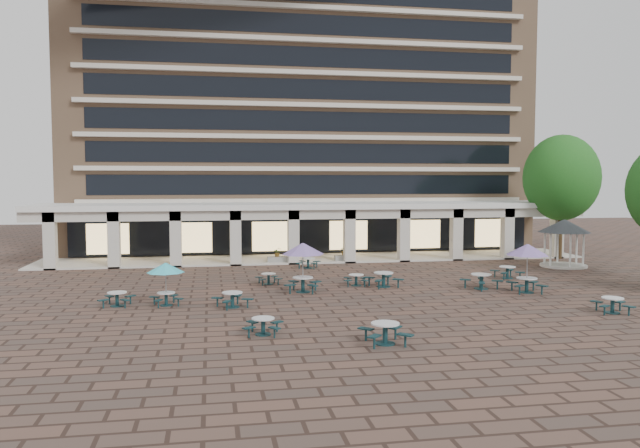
# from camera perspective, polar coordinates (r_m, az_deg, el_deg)

# --- Properties ---
(ground) EXTENTS (120.00, 120.00, 0.00)m
(ground) POSITION_cam_1_polar(r_m,az_deg,el_deg) (34.41, 3.79, -6.29)
(ground) COLOR brown
(ground) RESTS_ON ground
(apartment_building) EXTENTS (40.00, 15.50, 25.20)m
(apartment_building) POSITION_cam_1_polar(r_m,az_deg,el_deg) (59.26, -2.11, 10.25)
(apartment_building) COLOR tan
(apartment_building) RESTS_ON ground
(retail_arcade) EXTENTS (42.00, 6.60, 4.40)m
(retail_arcade) POSITION_cam_1_polar(r_m,az_deg,el_deg) (48.46, -0.35, 0.28)
(retail_arcade) COLOR white
(retail_arcade) RESTS_ON ground
(picnic_table_0) EXTENTS (1.71, 1.71, 0.70)m
(picnic_table_0) POSITION_cam_1_polar(r_m,az_deg,el_deg) (32.22, -18.07, -6.43)
(picnic_table_0) COLOR #13363B
(picnic_table_0) RESTS_ON ground
(picnic_table_1) EXTENTS (1.74, 1.74, 0.69)m
(picnic_table_1) POSITION_cam_1_polar(r_m,az_deg,el_deg) (25.23, -5.22, -9.15)
(picnic_table_1) COLOR #13363B
(picnic_table_1) RESTS_ON ground
(picnic_table_2) EXTENTS (1.83, 1.83, 0.81)m
(picnic_table_2) POSITION_cam_1_polar(r_m,az_deg,el_deg) (23.87, 5.98, -9.74)
(picnic_table_2) COLOR #13363B
(picnic_table_2) RESTS_ON ground
(picnic_table_3) EXTENTS (1.92, 1.92, 0.73)m
(picnic_table_3) POSITION_cam_1_polar(r_m,az_deg,el_deg) (32.12, 25.18, -6.61)
(picnic_table_3) COLOR #13363B
(picnic_table_3) RESTS_ON ground
(picnic_table_4) EXTENTS (1.83, 1.83, 2.12)m
(picnic_table_4) POSITION_cam_1_polar(r_m,az_deg,el_deg) (31.53, -13.93, -4.04)
(picnic_table_4) COLOR #13363B
(picnic_table_4) RESTS_ON ground
(picnic_table_5) EXTENTS (2.04, 2.04, 0.75)m
(picnic_table_5) POSITION_cam_1_polar(r_m,az_deg,el_deg) (30.70, -8.02, -6.74)
(picnic_table_5) COLOR #13363B
(picnic_table_5) RESTS_ON ground
(picnic_table_6) EXTENTS (2.35, 2.35, 2.72)m
(picnic_table_6) POSITION_cam_1_polar(r_m,az_deg,el_deg) (34.18, -1.58, -2.44)
(picnic_table_6) COLOR #13363B
(picnic_table_6) RESTS_ON ground
(picnic_table_7) EXTENTS (1.78, 1.78, 0.76)m
(picnic_table_7) POSITION_cam_1_polar(r_m,az_deg,el_deg) (40.97, 16.75, -4.15)
(picnic_table_7) COLOR #13363B
(picnic_table_7) RESTS_ON ground
(picnic_table_8) EXTENTS (1.58, 1.58, 0.64)m
(picnic_table_8) POSITION_cam_1_polar(r_m,az_deg,el_deg) (37.20, -4.72, -4.92)
(picnic_table_8) COLOR #13363B
(picnic_table_8) RESTS_ON ground
(picnic_table_9) EXTENTS (2.15, 2.15, 0.85)m
(picnic_table_9) POSITION_cam_1_polar(r_m,az_deg,el_deg) (36.31, 5.83, -4.95)
(picnic_table_9) COLOR #13363B
(picnic_table_9) RESTS_ON ground
(picnic_table_10) EXTENTS (2.33, 2.33, 0.86)m
(picnic_table_10) POSITION_cam_1_polar(r_m,az_deg,el_deg) (36.62, 14.53, -4.97)
(picnic_table_10) COLOR #13363B
(picnic_table_10) RESTS_ON ground
(picnic_table_11) EXTENTS (2.31, 2.31, 2.67)m
(picnic_table_11) POSITION_cam_1_polar(r_m,az_deg,el_deg) (35.87, 18.44, -2.40)
(picnic_table_11) COLOR #13363B
(picnic_table_11) RESTS_ON ground
(picnic_table_12) EXTENTS (1.93, 1.93, 0.72)m
(picnic_table_12) POSITION_cam_1_polar(r_m,az_deg,el_deg) (43.78, -1.10, -3.50)
(picnic_table_12) COLOR #13363B
(picnic_table_12) RESTS_ON ground
(picnic_table_13) EXTENTS (1.68, 1.68, 0.66)m
(picnic_table_13) POSITION_cam_1_polar(r_m,az_deg,el_deg) (36.62, 3.33, -5.04)
(picnic_table_13) COLOR #13363B
(picnic_table_13) RESTS_ON ground
(gazebo) EXTENTS (3.61, 3.61, 3.36)m
(gazebo) POSITION_cam_1_polar(r_m,az_deg,el_deg) (47.60, 21.43, -0.63)
(gazebo) COLOR beige
(gazebo) RESTS_ON ground
(tree_east_c) EXTENTS (5.83, 5.83, 9.72)m
(tree_east_c) POSITION_cam_1_polar(r_m,az_deg,el_deg) (52.31, 21.21, 3.96)
(tree_east_c) COLOR #412F1A
(tree_east_c) RESTS_ON ground
(planter_left) EXTENTS (1.50, 0.65, 1.17)m
(planter_left) POSITION_cam_1_polar(r_m,az_deg,el_deg) (46.39, -3.92, -3.07)
(planter_left) COLOR gray
(planter_left) RESTS_ON ground
(planter_right) EXTENTS (1.50, 0.67, 1.22)m
(planter_right) POSITION_cam_1_polar(r_m,az_deg,el_deg) (47.19, 2.26, -2.90)
(planter_right) COLOR gray
(planter_right) RESTS_ON ground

